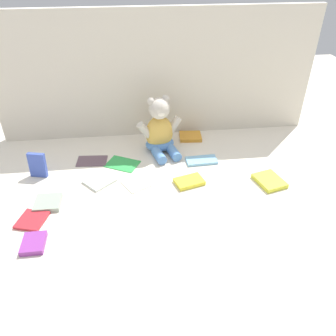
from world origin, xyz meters
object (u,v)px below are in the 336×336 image
at_px(book_case_0, 38,165).
at_px(book_case_3, 32,220).
at_px(book_case_6, 100,181).
at_px(book_case_11, 269,181).
at_px(teddy_bear, 160,131).
at_px(book_case_7, 48,203).
at_px(book_case_1, 122,164).
at_px(book_case_8, 190,137).
at_px(book_case_9, 202,160).
at_px(book_case_4, 92,161).
at_px(book_case_2, 34,243).
at_px(book_case_5, 189,182).
at_px(book_case_10, 136,183).

xyz_separation_m(book_case_0, book_case_3, (0.03, -0.28, -0.05)).
xyz_separation_m(book_case_6, book_case_11, (0.69, -0.09, 0.00)).
distance_m(teddy_bear, book_case_11, 0.53).
bearing_deg(book_case_7, book_case_3, -114.64).
bearing_deg(book_case_1, book_case_0, -54.80).
bearing_deg(book_case_3, book_case_0, 22.10).
distance_m(book_case_7, book_case_8, 0.76).
relative_size(book_case_9, book_case_11, 1.14).
bearing_deg(book_case_3, book_case_11, -65.50).
bearing_deg(teddy_bear, book_case_4, 177.77).
height_order(book_case_2, book_case_5, book_case_2).
xyz_separation_m(book_case_1, book_case_6, (-0.09, -0.12, 0.00)).
bearing_deg(book_case_4, book_case_0, 116.74).
xyz_separation_m(book_case_0, book_case_8, (0.68, 0.25, -0.04)).
bearing_deg(book_case_3, book_case_8, -34.39).
height_order(teddy_bear, book_case_11, teddy_bear).
height_order(teddy_bear, book_case_2, teddy_bear).
relative_size(teddy_bear, book_case_6, 2.38).
relative_size(book_case_3, book_case_10, 0.96).
height_order(book_case_1, book_case_5, book_case_5).
bearing_deg(book_case_3, book_case_9, -48.34).
relative_size(book_case_0, book_case_10, 1.04).
distance_m(teddy_bear, book_case_5, 0.31).
distance_m(book_case_8, book_case_10, 0.45).
bearing_deg(book_case_2, book_case_4, -108.18).
bearing_deg(book_case_10, book_case_4, -72.61).
xyz_separation_m(book_case_0, book_case_9, (0.70, 0.03, -0.05)).
bearing_deg(book_case_4, book_case_11, -103.98).
height_order(book_case_0, book_case_8, book_case_0).
bearing_deg(book_case_1, book_case_9, 114.54).
bearing_deg(book_case_6, book_case_2, -71.73).
bearing_deg(teddy_bear, book_case_3, -153.12).
bearing_deg(book_case_8, book_case_4, 113.12).
relative_size(book_case_2, book_case_10, 0.90).
relative_size(book_case_2, book_case_5, 0.81).
relative_size(book_case_0, book_case_4, 0.80).
height_order(book_case_7, book_case_9, book_case_7).
distance_m(book_case_8, book_case_9, 0.22).
relative_size(book_case_2, book_case_9, 0.67).
distance_m(book_case_3, book_case_8, 0.84).
relative_size(book_case_1, book_case_6, 1.24).
distance_m(teddy_bear, book_case_4, 0.33).
bearing_deg(book_case_0, book_case_10, -0.73).
distance_m(book_case_9, book_case_10, 0.32).
xyz_separation_m(teddy_bear, book_case_2, (-0.47, -0.55, -0.09)).
distance_m(book_case_5, book_case_9, 0.17).
bearing_deg(book_case_6, book_case_4, 154.05).
xyz_separation_m(book_case_10, book_case_11, (0.54, -0.06, 0.01)).
xyz_separation_m(book_case_0, book_case_1, (0.35, 0.05, -0.05)).
bearing_deg(teddy_bear, book_case_9, -50.26).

